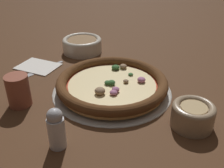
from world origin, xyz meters
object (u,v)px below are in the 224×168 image
at_px(bowl_far, 82,44).
at_px(bowl_near, 193,114).
at_px(pepper_shaker, 56,128).
at_px(napkin, 38,66).
at_px(pizza, 112,84).
at_px(fork, 40,70).
at_px(pizza_tray, 112,90).
at_px(drinking_cup, 18,91).

bearing_deg(bowl_far, bowl_near, 136.43).
relative_size(bowl_near, pepper_shaker, 1.04).
bearing_deg(napkin, pizza, 160.77).
xyz_separation_m(napkin, fork, (-0.02, 0.03, -0.00)).
height_order(pizza_tray, pepper_shaker, pepper_shaker).
height_order(bowl_far, napkin, bowl_far).
height_order(pizza_tray, bowl_near, bowl_near).
bearing_deg(napkin, drinking_cup, 105.56).
height_order(drinking_cup, napkin, drinking_cup).
relative_size(pizza, pepper_shaker, 3.34).
relative_size(drinking_cup, pepper_shaker, 0.89).
xyz_separation_m(drinking_cup, pepper_shaker, (-0.17, 0.14, 0.00)).
distance_m(pizza_tray, pizza, 0.02).
bearing_deg(pepper_shaker, napkin, -57.44).
height_order(bowl_far, fork, bowl_far).
relative_size(pizza, bowl_far, 2.15).
height_order(fork, pepper_shaker, pepper_shaker).
relative_size(pizza_tray, pepper_shaker, 3.59).
bearing_deg(bowl_far, pizza_tray, 124.00).
relative_size(bowl_near, fork, 0.63).
bearing_deg(bowl_near, pizza, -27.44).
height_order(bowl_near, pepper_shaker, pepper_shaker).
relative_size(fork, pepper_shaker, 1.64).
bearing_deg(bowl_near, fork, -21.24).
height_order(pizza, bowl_far, bowl_far).
relative_size(bowl_far, napkin, 0.98).
bearing_deg(bowl_far, fork, 65.68).
xyz_separation_m(pizza_tray, bowl_near, (-0.23, 0.12, 0.03)).
height_order(bowl_near, fork, bowl_near).
distance_m(pizza, drinking_cup, 0.27).
distance_m(bowl_far, fork, 0.22).
xyz_separation_m(pizza, bowl_near, (-0.23, 0.12, 0.01)).
height_order(pizza, drinking_cup, drinking_cup).
bearing_deg(fork, pizza_tray, 101.46).
relative_size(bowl_near, drinking_cup, 1.16).
bearing_deg(bowl_near, pizza_tray, -27.40).
distance_m(napkin, pepper_shaker, 0.44).
bearing_deg(pizza_tray, napkin, -19.26).
distance_m(pizza, bowl_far, 0.34).
height_order(pizza_tray, fork, pizza_tray).
height_order(drinking_cup, fork, drinking_cup).
xyz_separation_m(bowl_far, drinking_cup, (0.05, 0.41, 0.01)).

